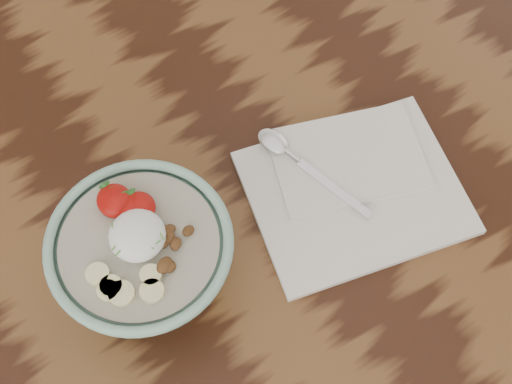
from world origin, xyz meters
TOP-DOWN VIEW (x-y plane):
  - table at (0.00, 0.00)cm, footprint 160.00×90.00cm
  - breakfast_bowl at (1.26, -4.62)cm, footprint 19.92×19.92cm
  - napkin at (28.07, -8.66)cm, footprint 29.93×26.46cm
  - spoon at (23.67, -0.87)cm, footprint 6.18×17.78cm

SIDE VIEW (x-z plane):
  - table at x=0.00cm, z-range 28.20..103.20cm
  - napkin at x=28.07cm, z-range 74.87..76.44cm
  - spoon at x=23.67cm, z-range 76.49..77.42cm
  - breakfast_bowl at x=1.26cm, z-range 75.06..88.59cm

